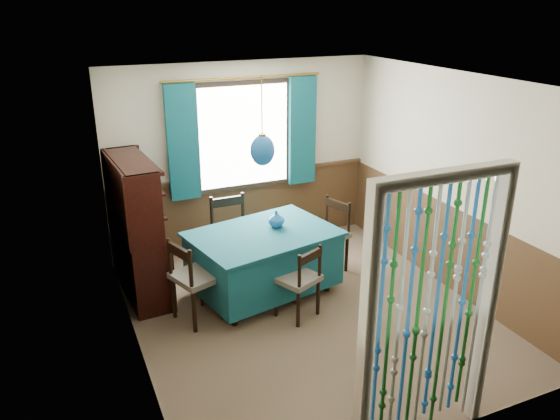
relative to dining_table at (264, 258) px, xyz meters
name	(u,v)px	position (x,y,z in m)	size (l,w,h in m)	color
floor	(308,313)	(0.27, -0.62, -0.44)	(4.00, 4.00, 0.00)	brown
ceiling	(313,81)	(0.27, -0.62, 2.06)	(4.00, 4.00, 0.00)	silver
wall_back	(243,158)	(0.27, 1.38, 0.81)	(3.60, 3.60, 0.00)	#C1B79E
wall_front	(439,299)	(0.27, -2.62, 0.81)	(3.60, 3.60, 0.00)	#C1B79E
wall_left	(129,235)	(-1.53, -0.62, 0.81)	(4.00, 4.00, 0.00)	#C1B79E
wall_right	(452,184)	(2.07, -0.62, 0.81)	(4.00, 4.00, 0.00)	#C1B79E
wainscot_back	(245,211)	(0.27, 1.37, 0.06)	(3.60, 3.60, 0.00)	#442E1A
wainscot_front	(427,386)	(0.27, -2.60, 0.06)	(3.60, 3.60, 0.00)	#442E1A
wainscot_left	(139,308)	(-1.51, -0.62, 0.06)	(4.00, 4.00, 0.00)	#442E1A
wainscot_right	(444,244)	(2.06, -0.62, 0.06)	(4.00, 4.00, 0.00)	#442E1A
window	(244,136)	(0.27, 1.33, 1.11)	(1.32, 0.12, 1.42)	black
doorway	(430,320)	(0.27, -2.56, 0.61)	(1.16, 0.12, 2.18)	silver
dining_table	(264,258)	(0.00, 0.00, 0.00)	(1.77, 1.39, 0.76)	#0F4651
chair_near	(299,279)	(0.16, -0.62, 0.00)	(0.54, 0.53, 0.83)	black
chair_far	(233,234)	(-0.16, 0.62, 0.08)	(0.49, 0.46, 0.98)	black
chair_left	(194,278)	(-0.88, -0.24, 0.05)	(0.57, 0.58, 0.93)	black
chair_right	(328,234)	(0.96, 0.22, 0.04)	(0.55, 0.56, 0.92)	black
sideboard	(139,248)	(-1.30, 0.58, 0.12)	(0.51, 1.26, 1.61)	black
pendant_lamp	(262,150)	(0.00, 0.00, 1.28)	(0.27, 0.27, 0.95)	olive
vase_table	(276,219)	(0.20, 0.10, 0.41)	(0.17, 0.17, 0.18)	#144F8D
bowl_shelf	(144,208)	(-1.24, 0.33, 0.69)	(0.22, 0.22, 0.05)	beige
vase_sideboard	(137,211)	(-1.24, 0.87, 0.46)	(0.19, 0.19, 0.20)	beige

